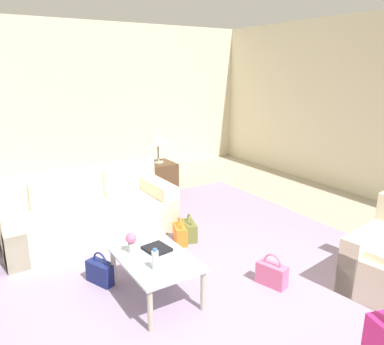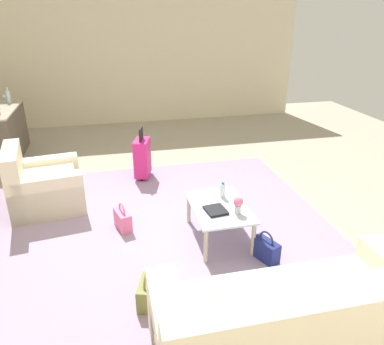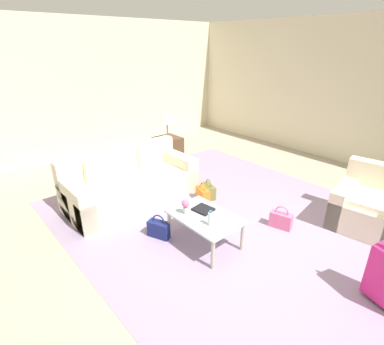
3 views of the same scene
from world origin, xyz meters
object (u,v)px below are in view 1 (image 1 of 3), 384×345
Objects in this scene: water_bottle at (155,260)px; table_lamp at (158,138)px; side_table at (159,178)px; flower_vase at (131,241)px; handbag_olive at (190,230)px; couch at (88,213)px; handbag_orange at (180,234)px; coffee_table_book at (157,249)px; handbag_pink at (272,274)px; coffee_table at (155,262)px; handbag_navy at (101,272)px.

table_lamp is at bearing 151.93° from water_bottle.
side_table is 1.02× the size of table_lamp.
flower_vase is 1.39m from handbag_olive.
handbag_orange is (0.90, 0.91, -0.17)m from couch.
table_lamp reaches higher than handbag_olive.
coffee_table_book is 0.27m from flower_vase.
table_lamp is at bearing 147.40° from flower_vase.
coffee_table is at bearing -112.67° from handbag_pink.
flower_vase is 0.57× the size of handbag_navy.
side_table is 3.29m from handbag_pink.
handbag_navy is 1.00× the size of handbag_olive.
coffee_table is at bearing 153.43° from water_bottle.
couch reaches higher than water_bottle.
flower_vase is (1.58, -0.05, 0.26)m from couch.
water_bottle is at bearing -26.57° from coffee_table.
side_table is 2.95m from handbag_navy.
side_table reaches higher than coffee_table_book.
handbag_navy is at bearing -73.18° from handbag_orange.
couch is 1.39m from handbag_olive.
handbag_olive is (-0.03, 0.16, 0.00)m from handbag_orange.
water_bottle reaches higher than handbag_olive.
water_bottle is at bearing 6.79° from flower_vase.
couch is 10.78× the size of water_bottle.
coffee_table is at bearing -28.18° from table_lamp.
couch is at bearing 178.83° from coffee_table_book.
handbag_pink is (1.00, 1.50, 0.00)m from handbag_navy.
flower_vase reaches higher than handbag_pink.
coffee_table is 3.18m from side_table.
coffee_table_book is at bearing 47.88° from handbag_navy.
coffee_table_book is at bearing 146.31° from coffee_table.
water_bottle is 0.57× the size of handbag_orange.
coffee_table reaches higher than handbag_orange.
coffee_table_book is 3.04m from side_table.
handbag_olive is (-0.80, 0.89, -0.32)m from coffee_table_book.
table_lamp reaches higher than coffee_table_book.
handbag_orange and handbag_pink have the same top height.
table_lamp is 3.41m from handbag_pink.
side_table is 1.62× the size of handbag_orange.
coffee_table_book reaches higher than handbag_pink.
table_lamp is 1.59× the size of handbag_olive.
water_bottle is at bearing -43.70° from handbag_olive.
handbag_navy is at bearing -74.06° from handbag_olive.
handbag_olive is at bearing -174.02° from handbag_pink.
couch reaches higher than flower_vase.
couch is 8.69× the size of coffee_table_book.
flower_vase is 0.35× the size of side_table.
water_bottle is 1.31m from handbag_pink.
flower_vase reaches higher than coffee_table.
coffee_table is 1.23m from handbag_orange.
handbag_orange is 1.00× the size of handbag_olive.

